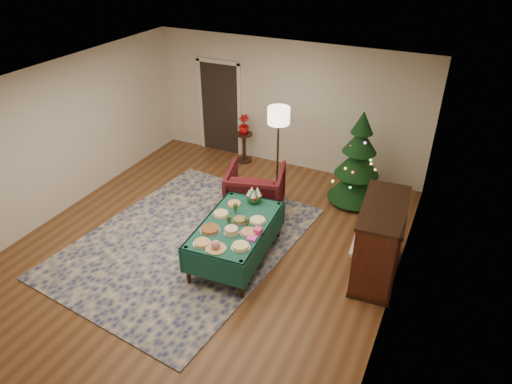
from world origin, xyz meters
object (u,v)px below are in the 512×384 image
at_px(side_table, 244,148).
at_px(potted_plant, 244,128).
at_px(gift_box, 258,231).
at_px(christmas_tree, 358,163).
at_px(piano, 379,241).
at_px(floor_lamp, 279,121).
at_px(buffet_table, 236,231).
at_px(armchair, 255,189).

height_order(side_table, potted_plant, potted_plant).
relative_size(gift_box, christmas_tree, 0.06).
bearing_deg(piano, gift_box, -157.29).
relative_size(floor_lamp, christmas_tree, 0.94).
bearing_deg(potted_plant, buffet_table, -65.34).
height_order(buffet_table, armchair, armchair).
xyz_separation_m(side_table, potted_plant, (0.00, -0.00, 0.47)).
distance_m(buffet_table, potted_plant, 3.50).
relative_size(christmas_tree, piano, 1.26).
xyz_separation_m(buffet_table, christmas_tree, (1.23, 2.54, 0.28)).
xyz_separation_m(buffet_table, potted_plant, (-1.45, 3.17, 0.24)).
bearing_deg(side_table, buffet_table, -65.34).
xyz_separation_m(armchair, side_table, (-1.14, 1.80, -0.18)).
bearing_deg(christmas_tree, floor_lamp, -172.74).
bearing_deg(floor_lamp, armchair, -90.85).
xyz_separation_m(buffet_table, piano, (2.08, 0.62, 0.05)).
bearing_deg(side_table, armchair, -57.69).
xyz_separation_m(armchair, piano, (2.40, -0.75, 0.09)).
relative_size(buffet_table, floor_lamp, 1.05).
distance_m(gift_box, christmas_tree, 2.74).
height_order(armchair, piano, piano).
height_order(side_table, christmas_tree, christmas_tree).
relative_size(armchair, piano, 0.69).
bearing_deg(side_table, christmas_tree, -13.25).
height_order(buffet_table, gift_box, gift_box).
bearing_deg(gift_box, christmas_tree, 72.71).
bearing_deg(armchair, christmas_tree, -158.13).
height_order(armchair, floor_lamp, floor_lamp).
bearing_deg(gift_box, piano, 22.71).
bearing_deg(buffet_table, side_table, 114.66).
bearing_deg(buffet_table, christmas_tree, 64.10).
height_order(floor_lamp, piano, floor_lamp).
height_order(gift_box, armchair, armchair).
bearing_deg(christmas_tree, side_table, 166.75).
xyz_separation_m(buffet_table, floor_lamp, (-0.30, 2.34, 0.92)).
bearing_deg(gift_box, armchair, 116.85).
xyz_separation_m(armchair, floor_lamp, (0.01, 0.98, 0.96)).
bearing_deg(piano, armchair, 162.67).
height_order(potted_plant, piano, piano).
relative_size(floor_lamp, side_table, 2.58).
relative_size(floor_lamp, piano, 1.18).
distance_m(buffet_table, floor_lamp, 2.53).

